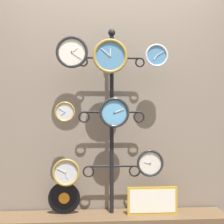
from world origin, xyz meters
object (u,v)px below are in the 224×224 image
Objects in this scene: display_stand at (112,159)px; clock_bottom_right at (150,163)px; clock_middle_center at (114,113)px; clock_bottom_left at (66,172)px; clock_top_left at (72,52)px; clock_middle_left at (65,112)px; clock_top_center at (110,56)px; picture_frame at (152,201)px; vinyl_record at (64,198)px; clock_top_right at (157,56)px.

clock_bottom_right is (0.36, -0.09, -0.03)m from display_stand.
clock_bottom_left is at bearing -179.05° from clock_middle_center.
clock_top_left is 1.59× the size of clock_middle_left.
clock_bottom_left is at bearing 177.65° from clock_top_center.
clock_top_center is 1.72× the size of clock_middle_left.
clock_top_left is at bearing 12.21° from clock_bottom_left.
clock_bottom_left is at bearing -178.87° from clock_bottom_right.
clock_middle_left is 0.74× the size of clock_bottom_right.
clock_top_left reaches higher than clock_middle_left.
picture_frame is at bearing 1.07° from clock_bottom_left.
picture_frame is (0.02, -0.00, -0.36)m from clock_bottom_right.
vinyl_record is at bearing -178.61° from display_stand.
clock_top_center is at bearing -175.47° from picture_frame.
picture_frame is (0.37, 0.01, -0.84)m from clock_middle_center.
display_stand is at bearing 12.57° from clock_middle_left.
vinyl_record is (-0.44, 0.11, -1.35)m from clock_top_center.
clock_top_center is 1.47× the size of clock_top_right.
clock_bottom_left is 0.87m from picture_frame.
clock_bottom_right is 0.54× the size of picture_frame.
clock_bottom_left is 0.28m from vinyl_record.
vinyl_record is 0.85m from picture_frame.
clock_bottom_right is (0.81, 0.01, -0.49)m from clock_middle_left.
clock_middle_center is 0.59m from clock_bottom_right.
clock_middle_left is 0.84m from vinyl_record.
display_stand is 6.48× the size of clock_middle_center.
clock_top_center is at bearing -4.49° from clock_top_left.
clock_middle_left is 0.46m from clock_middle_center.
clock_bottom_left is 0.84× the size of vinyl_record.
clock_bottom_left is (-0.41, 0.02, -1.09)m from clock_top_center.
clock_middle_left reaches higher than picture_frame.
clock_top_right is at bearing -0.14° from clock_top_left.
clock_top_left is at bearing -45.11° from vinyl_record.
clock_middle_left is 0.67× the size of clock_middle_center.
vinyl_record is (-0.82, 0.07, -0.34)m from clock_bottom_right.
vinyl_record is at bearing 166.27° from clock_top_center.
display_stand is 8.31× the size of clock_top_right.
clock_middle_center is 1.11× the size of clock_bottom_right.
clock_top_left is 1.17× the size of clock_bottom_right.
clock_middle_left is at bearing -179.07° from picture_frame.
display_stand is at bearing 13.15° from clock_bottom_left.
display_stand is at bearing 166.74° from clock_bottom_right.
clock_top_center reaches higher than clock_middle_left.
clock_middle_left is at bearing 171.03° from clock_bottom_left.
clock_bottom_left is 1.00× the size of clock_bottom_right.
picture_frame is (0.38, -0.09, -0.39)m from display_stand.
clock_top_center is 1.06× the size of vinyl_record.
clock_top_left is 0.63× the size of picture_frame.
display_stand reaches higher than clock_bottom_left.
vinyl_record is at bearing 99.02° from clock_middle_left.
clock_top_right is at bearing -12.17° from display_stand.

